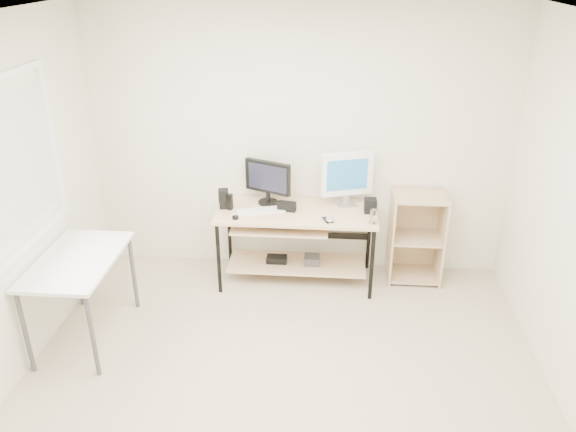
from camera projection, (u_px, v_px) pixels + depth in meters
The scene contains 16 objects.
room at pixel (259, 234), 3.58m from camera, with size 4.01×4.01×2.62m.
desk at pixel (294, 230), 5.36m from camera, with size 1.50×0.65×0.75m.
side_table at pixel (78, 267), 4.47m from camera, with size 0.60×1.00×0.75m.
shelf_unit at pixel (415, 235), 5.46m from camera, with size 0.50×0.40×0.90m.
black_monitor at pixel (268, 180), 5.32m from camera, with size 0.45×0.23×0.43m.
white_imac at pixel (347, 176), 5.25m from camera, with size 0.49×0.20×0.53m.
keyboard at pixel (262, 210), 5.25m from camera, with size 0.48×0.13×0.02m, color white.
mouse at pixel (330, 219), 5.06m from camera, with size 0.07×0.12×0.04m, color #ACACB1.
center_speaker at pixel (287, 206), 5.25m from camera, with size 0.17×0.08×0.09m, color black.
speaker_left at pixel (224, 198), 5.29m from camera, with size 0.11×0.11×0.19m.
speaker_right at pixel (370, 206), 5.21m from camera, with size 0.11×0.11×0.13m, color black.
audio_controller at pixel (228, 202), 5.27m from camera, with size 0.08×0.05×0.15m, color black.
volume_puck at pixel (235, 218), 5.10m from camera, with size 0.06×0.06×0.02m, color black.
smartphone at pixel (328, 220), 5.07m from camera, with size 0.07×0.13×0.01m, color black.
coaster at pixel (373, 223), 5.03m from camera, with size 0.08×0.08×0.01m, color #A26D49.
drinking_glass at pixel (373, 216), 5.00m from camera, with size 0.06×0.06×0.12m, color white.
Camera 1 is at (0.31, -3.13, 2.94)m, focal length 35.00 mm.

